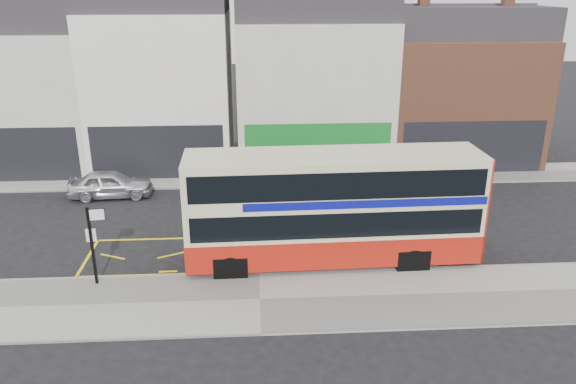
{
  "coord_description": "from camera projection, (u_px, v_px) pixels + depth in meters",
  "views": [
    {
      "loc": [
        -0.05,
        -19.45,
        10.56
      ],
      "look_at": [
        1.25,
        2.0,
        2.53
      ],
      "focal_mm": 35.0,
      "sensor_mm": 36.0,
      "label": 1
    }
  ],
  "objects": [
    {
      "name": "car_grey",
      "position": [
        290.0,
        174.0,
        30.8
      ],
      "size": [
        4.4,
        2.06,
        1.39
      ],
      "primitive_type": "imported",
      "rotation": [
        0.0,
        0.0,
        1.43
      ],
      "color": "#393A40",
      "rests_on": "ground"
    },
    {
      "name": "terrace_left",
      "position": [
        163.0,
        76.0,
        33.72
      ],
      "size": [
        8.0,
        8.01,
        11.8
      ],
      "color": "white",
      "rests_on": "ground"
    },
    {
      "name": "terrace_green_shop",
      "position": [
        312.0,
        78.0,
        34.32
      ],
      "size": [
        9.0,
        8.01,
        11.3
      ],
      "color": "beige",
      "rests_on": "ground"
    },
    {
      "name": "far_pavement",
      "position": [
        257.0,
        178.0,
        32.14
      ],
      "size": [
        50.0,
        3.0,
        0.15
      ],
      "primitive_type": "cube",
      "color": "#9B9993",
      "rests_on": "ground"
    },
    {
      "name": "bus_stop_post",
      "position": [
        93.0,
        238.0,
        20.11
      ],
      "size": [
        0.76,
        0.15,
        3.02
      ],
      "rotation": [
        0.0,
        0.0,
        0.13
      ],
      "color": "black",
      "rests_on": "pavement"
    },
    {
      "name": "street_tree_right",
      "position": [
        402.0,
        106.0,
        32.34
      ],
      "size": [
        2.63,
        2.63,
        5.67
      ],
      "color": "black",
      "rests_on": "ground"
    },
    {
      "name": "terrace_far_left",
      "position": [
        28.0,
        85.0,
        33.44
      ],
      "size": [
        8.0,
        8.01,
        10.8
      ],
      "color": "beige",
      "rests_on": "ground"
    },
    {
      "name": "pavement",
      "position": [
        260.0,
        301.0,
        19.71
      ],
      "size": [
        40.0,
        4.0,
        0.15
      ],
      "primitive_type": "cube",
      "color": "#9B9993",
      "rests_on": "ground"
    },
    {
      "name": "car_silver",
      "position": [
        111.0,
        184.0,
        29.23
      ],
      "size": [
        4.35,
        1.99,
        1.45
      ],
      "primitive_type": "imported",
      "rotation": [
        0.0,
        0.0,
        1.64
      ],
      "color": "silver",
      "rests_on": "ground"
    },
    {
      "name": "kerb",
      "position": [
        259.0,
        274.0,
        21.51
      ],
      "size": [
        40.0,
        0.15,
        0.15
      ],
      "primitive_type": "cube",
      "color": "gray",
      "rests_on": "ground"
    },
    {
      "name": "road_markings",
      "position": [
        259.0,
        253.0,
        23.38
      ],
      "size": [
        14.0,
        3.4,
        0.01
      ],
      "primitive_type": null,
      "color": "yellow",
      "rests_on": "ground"
    },
    {
      "name": "car_white",
      "position": [
        360.0,
        176.0,
        30.38
      ],
      "size": [
        5.12,
        2.21,
        1.47
      ],
      "primitive_type": "imported",
      "rotation": [
        0.0,
        0.0,
        1.54
      ],
      "color": "silver",
      "rests_on": "ground"
    },
    {
      "name": "double_decker_bus",
      "position": [
        334.0,
        207.0,
        21.78
      ],
      "size": [
        11.43,
        2.91,
        4.54
      ],
      "rotation": [
        0.0,
        0.0,
        0.03
      ],
      "color": "beige",
      "rests_on": "ground"
    },
    {
      "name": "ground",
      "position": [
        259.0,
        271.0,
        21.89
      ],
      "size": [
        120.0,
        120.0,
        0.0
      ],
      "primitive_type": "plane",
      "color": "black",
      "rests_on": "ground"
    },
    {
      "name": "terrace_right",
      "position": [
        455.0,
        85.0,
        35.01
      ],
      "size": [
        9.0,
        8.01,
        10.3
      ],
      "color": "#96563C",
      "rests_on": "ground"
    }
  ]
}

